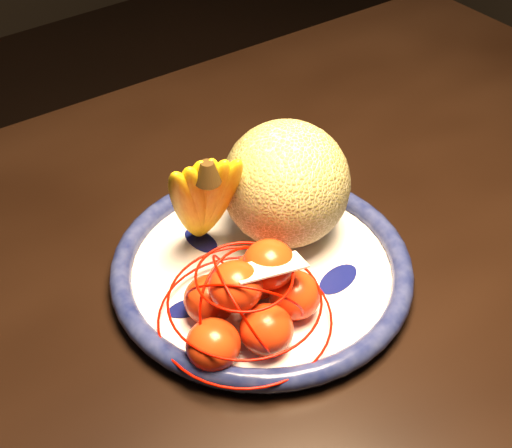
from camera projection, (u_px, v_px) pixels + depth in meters
dining_table at (255, 301)px, 0.86m from camera, size 1.44×0.90×0.70m
fruit_bowl at (262, 268)px, 0.77m from camera, size 0.33×0.33×0.03m
cantaloupe at (286, 184)px, 0.77m from camera, size 0.14×0.14×0.14m
banana_bunch at (202, 197)px, 0.74m from camera, size 0.10×0.10×0.15m
mandarin_bag at (249, 300)px, 0.69m from camera, size 0.19×0.19×0.11m
price_tag at (269, 267)px, 0.67m from camera, size 0.08×0.04×0.01m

